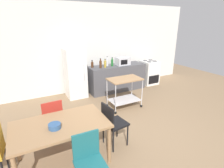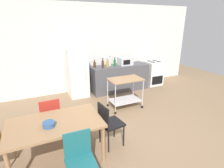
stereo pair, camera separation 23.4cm
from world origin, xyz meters
The scene contains 17 objects.
ground_plane centered at (0.00, 0.00, 0.00)m, with size 12.00×12.00×0.00m, color #8C7051.
back_wall centered at (0.00, 3.20, 1.45)m, with size 8.40×0.12×2.90m, color silver.
kitchen_counter centered at (0.90, 2.60, 0.45)m, with size 2.00×0.64×0.90m, color #4C4C51.
dining_table centered at (-1.61, 0.00, 0.67)m, with size 1.50×0.90×0.75m.
chair_red centered at (-1.63, 0.71, 0.52)m, with size 0.42×0.42×0.89m.
chair_teal centered at (-1.40, -0.73, 0.52)m, with size 0.41×0.41×0.89m.
chair_black centered at (-0.66, -0.01, 0.52)m, with size 0.45×0.45×0.89m.
stove_oven centered at (2.35, 2.62, 0.45)m, with size 0.60×0.61×0.92m.
refrigerator centered at (-0.55, 2.70, 0.78)m, with size 0.60×0.63×1.55m.
kitchen_cart centered at (0.42, 1.31, 0.57)m, with size 0.91×0.57×0.85m.
bottle_sesame_oil centered at (0.03, 2.70, 1.00)m, with size 0.08×0.08×0.24m.
bottle_hot_sauce centered at (0.24, 2.51, 1.03)m, with size 0.08×0.08×0.31m.
bottle_wine centered at (0.40, 2.51, 1.02)m, with size 0.08×0.08×0.28m.
bottle_olive_oil centered at (0.56, 2.67, 1.03)m, with size 0.08×0.08×0.32m.
bottle_sparkling_water centered at (0.70, 2.58, 1.02)m, with size 0.08×0.08×0.29m.
microwave centered at (1.10, 2.57, 1.03)m, with size 0.46×0.35×0.26m.
fruit_bowl centered at (-1.71, -0.09, 0.79)m, with size 0.19×0.19×0.08m, color #33598C.
Camera 2 is at (-1.81, -2.68, 2.29)m, focal length 28.29 mm.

